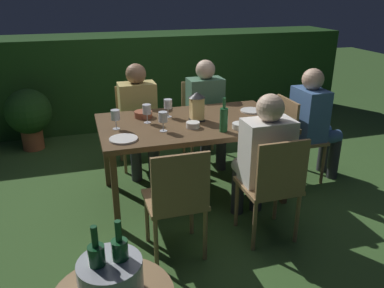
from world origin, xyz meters
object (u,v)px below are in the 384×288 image
chair_side_left_a (177,198)px  person_in_mustard (139,114)px  person_in_green (207,108)px  bowl_salad (270,117)px  chair_head_far (295,135)px  wine_glass_a (147,110)px  plate_a (251,111)px  ice_bucket (111,276)px  bowl_olives (241,126)px  potted_plant_by_hedge (29,114)px  person_in_cream (263,156)px  chair_side_right_b (201,116)px  person_in_blue (314,119)px  chair_side_left_b (273,184)px  bowl_dip (143,114)px  lantern_centerpiece (197,105)px  bowl_bread (193,125)px  wine_glass_b (115,116)px  dining_table (192,127)px  green_bottle_on_table (224,119)px  chair_side_right_a (137,122)px  wine_glass_c (270,114)px  wine_glass_e (163,118)px  wine_glass_d (168,105)px  plate_b (123,139)px

chair_side_left_a → person_in_mustard: bearing=90.0°
person_in_green → bowl_salad: 0.90m
chair_head_far → wine_glass_a: 1.52m
plate_a → ice_bucket: (-1.56, -2.03, 0.05)m
person_in_mustard → bowl_olives: person_in_mustard is taller
bowl_salad → potted_plant_by_hedge: (-2.25, 1.81, -0.32)m
person_in_cream → chair_head_far: 0.99m
chair_side_right_b → person_in_blue: 1.26m
person_in_green → chair_side_left_b: bearing=-90.0°
person_in_blue → bowl_dip: bearing=171.8°
person_in_blue → lantern_centerpiece: 1.25m
bowl_bread → potted_plant_by_hedge: 2.39m
lantern_centerpiece → wine_glass_b: 0.73m
chair_side_left_b → chair_side_left_a: 0.75m
dining_table → person_in_blue: (1.27, 0.00, -0.05)m
chair_side_right_b → green_bottle_on_table: size_ratio=3.00×
chair_head_far → bowl_salad: (-0.38, -0.16, 0.28)m
person_in_blue → ice_bucket: 2.91m
person_in_cream → person_in_blue: 1.13m
chair_side_left_b → bowl_salad: 0.83m
chair_side_left_b → lantern_centerpiece: bearing=110.3°
bowl_olives → bowl_bread: (-0.38, 0.14, 0.00)m
plate_a → wine_glass_b: bearing=-174.3°
chair_side_left_b → person_in_cream: 0.25m
chair_side_right_a → wine_glass_c: size_ratio=5.15×
person_in_cream → person_in_green: (0.00, 1.36, 0.00)m
potted_plant_by_hedge → person_in_green: bearing=-26.9°
chair_side_left_b → plate_a: (0.27, 0.99, 0.26)m
wine_glass_c → bowl_olives: size_ratio=1.18×
wine_glass_a → bowl_bread: size_ratio=1.44×
wine_glass_b → bowl_bread: size_ratio=1.44×
plate_a → potted_plant_by_hedge: 2.69m
wine_glass_b → ice_bucket: ice_bucket is taller
lantern_centerpiece → wine_glass_a: 0.45m
person_in_mustard → wine_glass_e: person_in_mustard is taller
dining_table → bowl_dip: bearing=148.8°
wine_glass_c → wine_glass_d: size_ratio=1.00×
wine_glass_c → ice_bucket: size_ratio=0.49×
chair_head_far → person_in_cream: bearing=-136.1°
bowl_bread → bowl_salad: (0.74, 0.01, 0.00)m
person_in_blue → wine_glass_d: size_ratio=6.80×
person_in_cream → ice_bucket: 1.79m
wine_glass_c → plate_a: (0.04, 0.46, -0.11)m
chair_side_right_a → bowl_bread: bearing=-72.3°
person_in_green → wine_glass_d: (-0.55, -0.49, 0.22)m
wine_glass_a → chair_head_far: bearing=-2.9°
wine_glass_b → bowl_salad: (1.37, -0.15, -0.09)m
wine_glass_d → bowl_salad: 0.94m
chair_side_right_a → plate_b: 1.22m
person_in_blue → wine_glass_e: person_in_blue is taller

